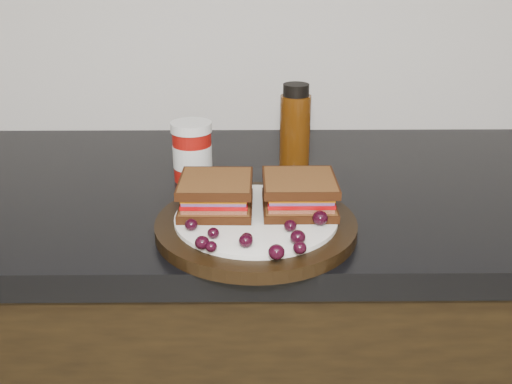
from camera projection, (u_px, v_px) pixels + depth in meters
countertop at (275, 192)px, 0.98m from camera, size 3.98×0.60×0.04m
plate at (256, 226)px, 0.79m from camera, size 0.28×0.28×0.02m
sandwich_left at (216, 195)px, 0.80m from camera, size 0.10×0.10×0.05m
sandwich_right at (299, 194)px, 0.80m from camera, size 0.10×0.10×0.05m
grape_0 at (191, 225)px, 0.75m from camera, size 0.02×0.02×0.02m
grape_1 at (213, 233)px, 0.73m from camera, size 0.02×0.02×0.01m
grape_2 at (202, 243)px, 0.70m from camera, size 0.02×0.02×0.02m
grape_3 at (211, 247)px, 0.69m from camera, size 0.01×0.01×0.01m
grape_4 at (246, 241)px, 0.70m from camera, size 0.02×0.02×0.02m
grape_5 at (247, 238)px, 0.71m from camera, size 0.02×0.02×0.01m
grape_6 at (276, 252)px, 0.68m from camera, size 0.02×0.02×0.02m
grape_7 at (300, 248)px, 0.69m from camera, size 0.02×0.02×0.02m
grape_8 at (298, 237)px, 0.71m from camera, size 0.02×0.02×0.02m
grape_9 at (290, 226)px, 0.74m from camera, size 0.02×0.02×0.02m
grape_10 at (320, 218)px, 0.76m from camera, size 0.02×0.02×0.02m
grape_11 at (307, 215)px, 0.77m from camera, size 0.02×0.02×0.02m
grape_12 at (323, 215)px, 0.78m from camera, size 0.02×0.02×0.02m
grape_13 at (311, 201)px, 0.82m from camera, size 0.02×0.02×0.02m
grape_14 at (292, 198)px, 0.83m from camera, size 0.02×0.02×0.02m
grape_15 at (230, 200)px, 0.82m from camera, size 0.02×0.02×0.02m
grape_16 at (205, 201)px, 0.82m from camera, size 0.02×0.02×0.01m
grape_17 at (216, 204)px, 0.80m from camera, size 0.02×0.02×0.02m
grape_18 at (193, 207)px, 0.79m from camera, size 0.02×0.02×0.02m
grape_19 at (189, 212)px, 0.78m from camera, size 0.02×0.02×0.01m
grape_20 at (226, 207)px, 0.80m from camera, size 0.02×0.02×0.02m
grape_21 at (215, 206)px, 0.80m from camera, size 0.02×0.02×0.02m
grape_22 at (210, 211)px, 0.79m from camera, size 0.02×0.02×0.02m
condiment_jar at (192, 152)px, 0.96m from camera, size 0.09×0.09×0.10m
oil_bottle at (295, 126)px, 1.01m from camera, size 0.07×0.07×0.15m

